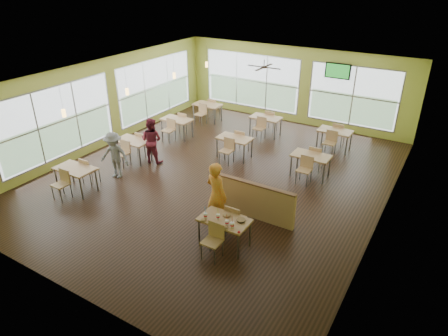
{
  "coord_description": "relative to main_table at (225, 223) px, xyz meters",
  "views": [
    {
      "loc": [
        6.04,
        -9.73,
        6.07
      ],
      "look_at": [
        0.94,
        -1.26,
        1.07
      ],
      "focal_mm": 32.0,
      "sensor_mm": 36.0,
      "label": 1
    }
  ],
  "objects": [
    {
      "name": "patron_maroon",
      "position": [
        -4.55,
        2.74,
        0.16
      ],
      "size": [
        0.86,
        0.71,
        1.58
      ],
      "primitive_type": "imported",
      "rotation": [
        0.0,
        0.0,
        3.3
      ],
      "color": "maroon",
      "rests_on": "floor"
    },
    {
      "name": "ceiling_fan",
      "position": [
        -2.0,
        6.0,
        2.32
      ],
      "size": [
        1.25,
        1.25,
        0.29
      ],
      "color": "#2D2119",
      "rests_on": "ceiling"
    },
    {
      "name": "room",
      "position": [
        -2.0,
        3.0,
        0.97
      ],
      "size": [
        12.0,
        12.04,
        3.2
      ],
      "color": "black",
      "rests_on": "ground"
    },
    {
      "name": "wrapper_right",
      "position": [
        0.19,
        -0.28,
        0.14
      ],
      "size": [
        0.18,
        0.17,
        0.04
      ],
      "primitive_type": "ellipsoid",
      "rotation": [
        0.0,
        0.0,
        -0.23
      ],
      "color": "#986E49",
      "rests_on": "main_table"
    },
    {
      "name": "ketchup_cup",
      "position": [
        0.55,
        -0.29,
        0.13
      ],
      "size": [
        0.06,
        0.06,
        0.03
      ],
      "primitive_type": "cylinder",
      "color": "#A90906",
      "rests_on": "main_table"
    },
    {
      "name": "man_plaid",
      "position": [
        -0.6,
        0.61,
        0.28
      ],
      "size": [
        0.76,
        0.61,
        1.82
      ],
      "primitive_type": "imported",
      "rotation": [
        0.0,
        0.0,
        2.86
      ],
      "color": "orange",
      "rests_on": "floor"
    },
    {
      "name": "cup_blue",
      "position": [
        -0.42,
        -0.18,
        0.19
      ],
      "size": [
        0.09,
        0.09,
        0.34
      ],
      "color": "white",
      "rests_on": "main_table"
    },
    {
      "name": "main_table",
      "position": [
        0.0,
        0.0,
        0.0
      ],
      "size": [
        1.22,
        1.52,
        0.87
      ],
      "color": "tan",
      "rests_on": "floor"
    },
    {
      "name": "window_bays",
      "position": [
        -4.65,
        6.08,
        0.85
      ],
      "size": [
        9.24,
        10.24,
        2.38
      ],
      "color": "white",
      "rests_on": "room"
    },
    {
      "name": "patron_grey",
      "position": [
        -4.8,
        1.25,
        0.13
      ],
      "size": [
        1.09,
        0.76,
        1.53
      ],
      "primitive_type": "imported",
      "rotation": [
        0.0,
        0.0,
        0.21
      ],
      "color": "slate",
      "rests_on": "floor"
    },
    {
      "name": "tv_backwall",
      "position": [
        -0.2,
        8.9,
        1.82
      ],
      "size": [
        1.0,
        0.07,
        0.6
      ],
      "color": "black",
      "rests_on": "wall_back"
    },
    {
      "name": "wrapper_mid",
      "position": [
        -0.03,
        0.15,
        0.15
      ],
      "size": [
        0.23,
        0.21,
        0.05
      ],
      "primitive_type": "ellipsoid",
      "rotation": [
        0.0,
        0.0,
        0.15
      ],
      "color": "#986E49",
      "rests_on": "main_table"
    },
    {
      "name": "pendant_lights",
      "position": [
        -5.2,
        3.68,
        1.82
      ],
      "size": [
        0.11,
        7.31,
        0.86
      ],
      "color": "#2D2119",
      "rests_on": "ceiling"
    },
    {
      "name": "cup_red_far",
      "position": [
        0.32,
        -0.2,
        0.19
      ],
      "size": [
        0.1,
        0.1,
        0.36
      ],
      "color": "white",
      "rests_on": "main_table"
    },
    {
      "name": "half_wall_divider",
      "position": [
        0.0,
        1.45,
        -0.11
      ],
      "size": [
        2.4,
        0.14,
        1.04
      ],
      "color": "tan",
      "rests_on": "floor"
    },
    {
      "name": "cup_yellow",
      "position": [
        -0.14,
        -0.06,
        0.19
      ],
      "size": [
        0.09,
        0.09,
        0.34
      ],
      "color": "white",
      "rests_on": "main_table"
    },
    {
      "name": "food_basket",
      "position": [
        0.37,
        0.13,
        0.15
      ],
      "size": [
        0.22,
        0.22,
        0.05
      ],
      "color": "black",
      "rests_on": "main_table"
    },
    {
      "name": "dining_tables",
      "position": [
        -3.05,
        4.71,
        -0.0
      ],
      "size": [
        6.92,
        8.72,
        0.87
      ],
      "color": "tan",
      "rests_on": "floor"
    },
    {
      "name": "cup_red_near",
      "position": [
        0.16,
        -0.17,
        0.19
      ],
      "size": [
        0.09,
        0.09,
        0.33
      ],
      "color": "white",
      "rests_on": "main_table"
    },
    {
      "name": "wrapper_left",
      "position": [
        -0.39,
        -0.3,
        0.14
      ],
      "size": [
        0.18,
        0.17,
        0.04
      ],
      "primitive_type": "ellipsoid",
      "rotation": [
        0.0,
        0.0,
        -0.29
      ],
      "color": "#986E49",
      "rests_on": "main_table"
    }
  ]
}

